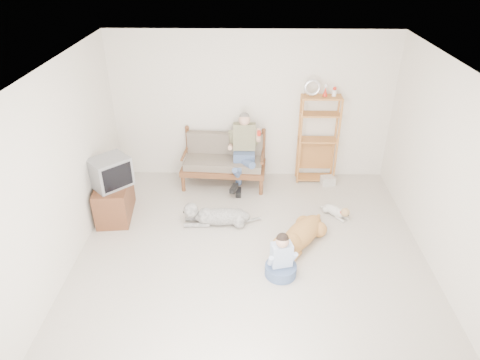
{
  "coord_description": "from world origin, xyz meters",
  "views": [
    {
      "loc": [
        -0.06,
        -4.52,
        4.04
      ],
      "look_at": [
        -0.18,
        1.0,
        0.86
      ],
      "focal_mm": 32.0,
      "sensor_mm": 36.0,
      "label": 1
    }
  ],
  "objects_px": {
    "loveseat": "(224,159)",
    "etagere": "(318,139)",
    "tv_stand": "(114,199)",
    "golden_retriever": "(297,237)"
  },
  "relations": [
    {
      "from": "etagere",
      "to": "tv_stand",
      "type": "relative_size",
      "value": 2.03
    },
    {
      "from": "tv_stand",
      "to": "golden_retriever",
      "type": "height_order",
      "value": "tv_stand"
    },
    {
      "from": "etagere",
      "to": "tv_stand",
      "type": "xyz_separation_m",
      "value": [
        -3.42,
        -1.26,
        -0.54
      ]
    },
    {
      "from": "loveseat",
      "to": "etagere",
      "type": "height_order",
      "value": "etagere"
    },
    {
      "from": "tv_stand",
      "to": "etagere",
      "type": "bearing_deg",
      "value": 14.31
    },
    {
      "from": "etagere",
      "to": "tv_stand",
      "type": "distance_m",
      "value": 3.69
    },
    {
      "from": "loveseat",
      "to": "golden_retriever",
      "type": "distance_m",
      "value": 2.26
    },
    {
      "from": "etagere",
      "to": "tv_stand",
      "type": "height_order",
      "value": "etagere"
    },
    {
      "from": "loveseat",
      "to": "etagere",
      "type": "distance_m",
      "value": 1.74
    },
    {
      "from": "golden_retriever",
      "to": "etagere",
      "type": "bearing_deg",
      "value": 110.5
    }
  ]
}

